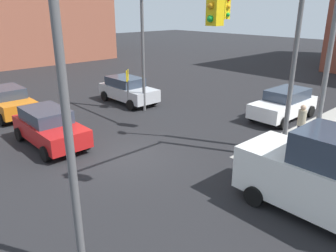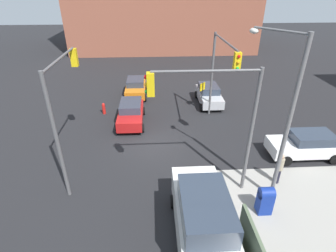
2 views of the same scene
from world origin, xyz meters
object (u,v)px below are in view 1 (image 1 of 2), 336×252
traffic_signal_nw_corner (171,32)px  pedestrian_crossing (301,124)px  traffic_signal_se_corner (24,63)px  coupe_silver (128,90)px  traffic_signal_ne_corner (268,47)px  street_lamp_corner (321,39)px  sedan_orange (9,102)px  mailbox_blue (332,150)px  coupe_red (49,127)px  hatchback_white (284,104)px

traffic_signal_nw_corner → pedestrian_crossing: bearing=17.4°
traffic_signal_se_corner → coupe_silver: traffic_signal_se_corner is taller
traffic_signal_ne_corner → coupe_silver: traffic_signal_ne_corner is taller
traffic_signal_nw_corner → pedestrian_crossing: (6.39, 2.00, -3.71)m
street_lamp_corner → sedan_orange: street_lamp_corner is taller
traffic_signal_ne_corner → pedestrian_crossing: size_ratio=3.56×
street_lamp_corner → mailbox_blue: street_lamp_corner is taller
street_lamp_corner → sedan_orange: 16.04m
sedan_orange → street_lamp_corner: bearing=28.1°
pedestrian_crossing → coupe_silver: bearing=155.1°
traffic_signal_ne_corner → traffic_signal_nw_corner: bearing=164.2°
traffic_signal_se_corner → sedan_orange: (-11.40, 2.76, -3.77)m
traffic_signal_nw_corner → traffic_signal_ne_corner: 6.95m
mailbox_blue → coupe_silver: (-12.86, -0.13, 0.08)m
coupe_silver → pedestrian_crossing: (10.86, 1.63, 0.11)m
coupe_red → traffic_signal_se_corner: bearing=-24.6°
traffic_signal_se_corner → traffic_signal_ne_corner: size_ratio=1.00×
traffic_signal_ne_corner → sedan_orange: 14.52m
street_lamp_corner → coupe_silver: size_ratio=1.88×
hatchback_white → street_lamp_corner: bearing=-50.4°
street_lamp_corner → mailbox_blue: bearing=-24.1°
coupe_red → traffic_signal_nw_corner: bearing=80.2°
hatchback_white → coupe_silver: bearing=-152.7°
coupe_silver → traffic_signal_nw_corner: bearing=-4.7°
traffic_signal_ne_corner → sedan_orange: bearing=-161.9°
traffic_signal_nw_corner → street_lamp_corner: size_ratio=0.81×
traffic_signal_nw_corner → traffic_signal_se_corner: size_ratio=1.00×
mailbox_blue → hatchback_white: 6.09m
traffic_signal_nw_corner → hatchback_white: bearing=49.7°
mailbox_blue → hatchback_white: (-4.35, 4.26, 0.08)m
mailbox_blue → coupe_red: size_ratio=0.34×
street_lamp_corner → coupe_red: street_lamp_corner is taller
traffic_signal_nw_corner → coupe_red: size_ratio=1.52×
coupe_red → pedestrian_crossing: 11.19m
coupe_red → traffic_signal_ne_corner: bearing=29.7°
traffic_signal_nw_corner → street_lamp_corner: street_lamp_corner is taller
traffic_signal_nw_corner → mailbox_blue: size_ratio=4.55×
traffic_signal_se_corner → sedan_orange: traffic_signal_se_corner is taller
street_lamp_corner → hatchback_white: size_ratio=1.84×
traffic_signal_se_corner → street_lamp_corner: (2.33, 10.08, 0.09)m
traffic_signal_nw_corner → traffic_signal_ne_corner: (6.69, -1.89, -0.06)m
traffic_signal_se_corner → street_lamp_corner: size_ratio=0.81×
coupe_red → street_lamp_corner: bearing=42.1°
traffic_signal_ne_corner → pedestrian_crossing: bearing=94.4°
mailbox_blue → coupe_silver: bearing=-179.4°
street_lamp_corner → traffic_signal_nw_corner: bearing=-171.3°
pedestrian_crossing → sedan_orange: bearing=178.8°
sedan_orange → coupe_silver: bearing=71.8°
hatchback_white → traffic_signal_se_corner: bearing=-87.0°
traffic_signal_ne_corner → traffic_signal_se_corner: bearing=-105.2°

